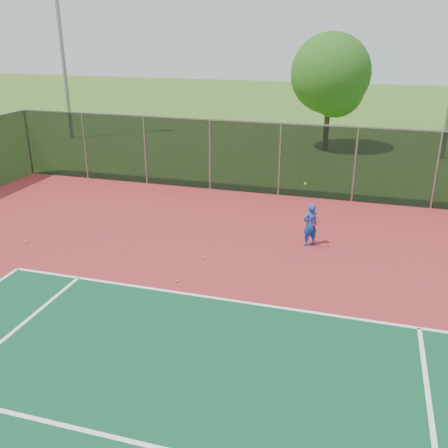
% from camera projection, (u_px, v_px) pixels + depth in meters
% --- Properties ---
extents(ground, '(120.00, 120.00, 0.00)m').
position_uv_depth(ground, '(318.00, 398.00, 9.46)').
color(ground, '#385E1A').
rests_on(ground, ground).
extents(court_apron, '(30.00, 20.00, 0.02)m').
position_uv_depth(court_apron, '(328.00, 339.00, 11.25)').
color(court_apron, maroon).
rests_on(court_apron, ground).
extents(fence_back, '(30.00, 0.06, 3.03)m').
position_uv_depth(fence_back, '(355.00, 164.00, 19.61)').
color(fence_back, black).
rests_on(fence_back, court_apron).
extents(tennis_player, '(0.60, 0.70, 2.05)m').
position_uv_depth(tennis_player, '(310.00, 225.00, 15.85)').
color(tennis_player, '#1143A7').
rests_on(tennis_player, court_apron).
extents(practice_ball_0, '(0.07, 0.07, 0.07)m').
position_uv_depth(practice_ball_0, '(108.00, 217.00, 18.42)').
color(practice_ball_0, '#B1C817').
rests_on(practice_ball_0, court_apron).
extents(practice_ball_1, '(0.07, 0.07, 0.07)m').
position_uv_depth(practice_ball_1, '(203.00, 258.00, 15.12)').
color(practice_ball_1, '#B1C817').
rests_on(practice_ball_1, court_apron).
extents(practice_ball_2, '(0.07, 0.07, 0.07)m').
position_uv_depth(practice_ball_2, '(167.00, 200.00, 20.26)').
color(practice_ball_2, '#B1C817').
rests_on(practice_ball_2, court_apron).
extents(practice_ball_4, '(0.07, 0.07, 0.07)m').
position_uv_depth(practice_ball_4, '(26.00, 242.00, 16.25)').
color(practice_ball_4, '#B1C817').
rests_on(practice_ball_4, court_apron).
extents(practice_ball_5, '(0.07, 0.07, 0.07)m').
position_uv_depth(practice_ball_5, '(176.00, 197.00, 20.53)').
color(practice_ball_5, '#B1C817').
rests_on(practice_ball_5, court_apron).
extents(practice_ball_6, '(0.07, 0.07, 0.07)m').
position_uv_depth(practice_ball_6, '(177.00, 281.00, 13.73)').
color(practice_ball_6, '#B1C817').
rests_on(practice_ball_6, court_apron).
extents(floodlight_nw, '(0.90, 0.40, 13.08)m').
position_uv_depth(floodlight_nw, '(58.00, 14.00, 29.18)').
color(floodlight_nw, gray).
rests_on(floodlight_nw, ground).
extents(tree_back_left, '(4.38, 4.38, 6.43)m').
position_uv_depth(tree_back_left, '(332.00, 77.00, 27.29)').
color(tree_back_left, '#392714').
rests_on(tree_back_left, ground).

